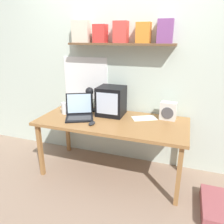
{
  "coord_description": "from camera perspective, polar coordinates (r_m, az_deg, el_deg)",
  "views": [
    {
      "loc": [
        0.77,
        -2.23,
        1.63
      ],
      "look_at": [
        0.0,
        0.0,
        0.81
      ],
      "focal_mm": 35.0,
      "sensor_mm": 36.0,
      "label": 1
    }
  ],
  "objects": [
    {
      "name": "loose_paper_near_laptop",
      "position": [
        2.62,
        8.4,
        -1.6
      ],
      "size": [
        0.33,
        0.28,
        0.0
      ],
      "rotation": [
        0.0,
        0.0,
        0.49
      ],
      "color": "white",
      "rests_on": "corner_desk"
    },
    {
      "name": "juice_glass",
      "position": [
        2.78,
        -12.3,
        0.84
      ],
      "size": [
        0.07,
        0.07,
        0.15
      ],
      "color": "white",
      "rests_on": "corner_desk"
    },
    {
      "name": "ground_plane",
      "position": [
        2.87,
        0.0,
        -15.39
      ],
      "size": [
        12.0,
        12.0,
        0.0
      ],
      "primitive_type": "plane",
      "color": "gray"
    },
    {
      "name": "computer_mouse",
      "position": [
        2.41,
        -5.26,
        -2.97
      ],
      "size": [
        0.07,
        0.11,
        0.03
      ],
      "rotation": [
        0.0,
        0.0,
        -0.06
      ],
      "color": "#232326",
      "rests_on": "corner_desk"
    },
    {
      "name": "crt_monitor",
      "position": [
        2.66,
        -0.21,
        2.9
      ],
      "size": [
        0.32,
        0.31,
        0.35
      ],
      "rotation": [
        0.0,
        0.0,
        0.0
      ],
      "color": "black",
      "rests_on": "corner_desk"
    },
    {
      "name": "space_heater",
      "position": [
        2.61,
        14.47,
        0.29
      ],
      "size": [
        0.19,
        0.13,
        0.21
      ],
      "rotation": [
        0.0,
        0.0,
        -0.08
      ],
      "color": "silver",
      "rests_on": "corner_desk"
    },
    {
      "name": "corner_desk",
      "position": [
        2.56,
        0.0,
        -3.28
      ],
      "size": [
        1.72,
        0.77,
        0.71
      ],
      "color": "#9A6A3B",
      "rests_on": "ground_plane"
    },
    {
      "name": "laptop",
      "position": [
        2.64,
        -8.52,
        0.11
      ],
      "size": [
        0.42,
        0.41,
        0.27
      ],
      "rotation": [
        0.0,
        0.0,
        0.45
      ],
      "color": "black",
      "rests_on": "corner_desk"
    },
    {
      "name": "back_wall",
      "position": [
        2.8,
        2.92,
        12.67
      ],
      "size": [
        5.6,
        0.24,
        2.6
      ],
      "color": "silver",
      "rests_on": "ground_plane"
    },
    {
      "name": "desk_lamp",
      "position": [
        2.78,
        -5.72,
        4.39
      ],
      "size": [
        0.13,
        0.18,
        0.32
      ],
      "rotation": [
        0.0,
        0.0,
        -0.09
      ],
      "color": "black",
      "rests_on": "corner_desk"
    },
    {
      "name": "open_notebook",
      "position": [
        3.02,
        -10.36,
        1.12
      ],
      "size": [
        0.3,
        0.22,
        0.0
      ],
      "rotation": [
        0.0,
        0.0,
        0.2
      ],
      "color": "silver",
      "rests_on": "corner_desk"
    }
  ]
}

